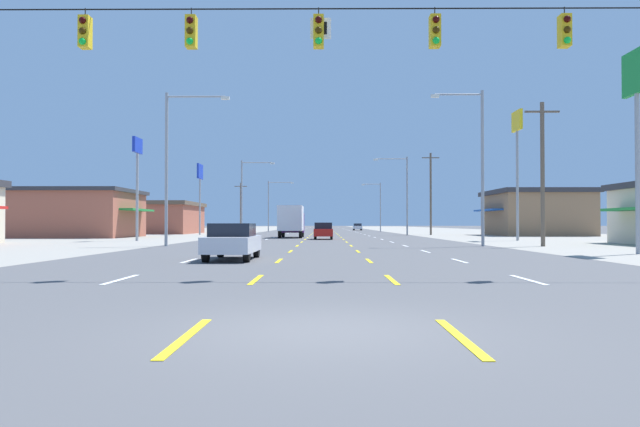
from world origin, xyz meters
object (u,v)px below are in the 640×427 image
Objects in this scene: hatchback_center_turn_near at (323,231)px; streetlight_left_row_1 at (245,192)px; hatchback_far_left_far at (291,227)px; pole_sign_right_row_0 at (637,96)px; streetlight_right_row_2 at (379,203)px; streetlight_right_row_1 at (404,190)px; box_truck_inner_left_mid at (291,220)px; sedan_inner_left_nearest at (233,241)px; pole_sign_right_row_1 at (517,143)px; sedan_far_right_midfar at (357,227)px; streetlight_right_row_0 at (478,158)px; streetlight_left_row_2 at (271,202)px; streetlight_left_row_0 at (173,157)px; pole_sign_left_row_1 at (137,164)px; pole_sign_left_row_2 at (200,179)px.

streetlight_left_row_1 reaches higher than hatchback_center_turn_near.
hatchback_far_left_far is 0.40× the size of pole_sign_right_row_0.
hatchback_center_turn_near is 52.44m from streetlight_right_row_2.
streetlight_right_row_1 is 1.09× the size of streetlight_right_row_2.
sedan_inner_left_nearest is at bearing -90.44° from box_truck_inner_left_mid.
box_truck_inner_left_mid is 23.17m from pole_sign_right_row_1.
sedan_far_right_midfar is (10.73, 99.92, 0.00)m from sedan_inner_left_nearest.
sedan_inner_left_nearest is 0.49× the size of streetlight_left_row_1.
sedan_inner_left_nearest is at bearing -87.95° from hatchback_far_left_far.
streetlight_right_row_0 reaches higher than pole_sign_right_row_0.
pole_sign_right_row_1 reaches higher than streetlight_right_row_2.
sedan_far_right_midfar is 0.49× the size of streetlight_left_row_2.
box_truck_inner_left_mid is 1.60× the size of sedan_far_right_midfar.
streetlight_right_row_0 is (19.59, -0.00, -0.03)m from streetlight_left_row_0.
pole_sign_left_row_1 is at bearing -138.12° from streetlight_right_row_1.
sedan_inner_left_nearest and sedan_far_right_midfar have the same top height.
streetlight_right_row_1 reaches higher than streetlight_right_row_2.
sedan_far_right_midfar is at bearing 98.30° from streetlight_right_row_2.
hatchback_far_left_far is at bearing 92.05° from sedan_inner_left_nearest.
streetlight_left_row_0 is at bearing -105.96° from box_truck_inner_left_mid.
pole_sign_right_row_1 reaches higher than streetlight_right_row_1.
pole_sign_left_row_1 is 0.94× the size of streetlight_left_row_1.
pole_sign_left_row_2 reaches higher than sedan_inner_left_nearest.
sedan_inner_left_nearest is 100.49m from sedan_far_right_midfar.
streetlight_right_row_2 reaches higher than sedan_inner_left_nearest.
sedan_far_right_midfar is at bearing 64.27° from pole_sign_left_row_2.
streetlight_right_row_2 is at bearing 65.74° from pole_sign_left_row_1.
box_truck_inner_left_mid is 20.88m from pole_sign_left_row_2.
pole_sign_right_row_0 is at bearing -60.22° from streetlight_left_row_1.
streetlight_right_row_2 is (0.08, 33.67, -0.51)m from streetlight_right_row_1.
pole_sign_left_row_2 is 39.39m from streetlight_right_row_2.
pole_sign_left_row_1 reaches higher than sedan_far_right_midfar.
hatchback_center_turn_near is at bearing -100.91° from streetlight_right_row_2.
sedan_inner_left_nearest is 0.45× the size of streetlight_right_row_0.
box_truck_inner_left_mid is 0.79× the size of streetlight_left_row_2.
hatchback_far_left_far is 98.51m from pole_sign_right_row_0.
streetlight_left_row_1 is at bearing -32.64° from pole_sign_left_row_2.
pole_sign_left_row_1 is 0.94× the size of pole_sign_left_row_2.
pole_sign_left_row_2 is at bearing 147.36° from streetlight_left_row_1.
streetlight_left_row_1 is at bearing 180.00° from streetlight_right_row_1.
pole_sign_right_row_1 is 1.12× the size of streetlight_left_row_0.
streetlight_left_row_0 is at bearing -90.04° from streetlight_left_row_1.
pole_sign_right_row_0 is at bearing -93.92° from pole_sign_right_row_1.
streetlight_right_row_0 is 38.95m from streetlight_left_row_1.
sedan_far_right_midfar is 0.45× the size of streetlight_right_row_0.
streetlight_left_row_2 is (0.09, 33.67, 0.04)m from streetlight_left_row_1.
streetlight_left_row_2 is (-26.04, 55.27, -2.94)m from pole_sign_right_row_1.
streetlight_right_row_1 is (2.65, -52.41, 4.85)m from sedan_far_right_midfar.
streetlight_left_row_0 is 1.02× the size of streetlight_right_row_1.
streetlight_left_row_2 is 1.04× the size of streetlight_right_row_2.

